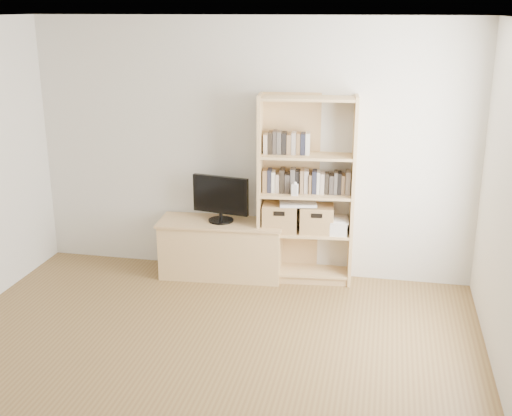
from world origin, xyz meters
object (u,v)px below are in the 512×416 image
(television, at_px, (221,199))
(basket_right, at_px, (317,219))
(tv_stand, at_px, (221,249))
(bookshelf, at_px, (306,191))
(basket_left, at_px, (280,217))
(baby_monitor, at_px, (295,190))
(laptop, at_px, (298,203))

(television, xyz_separation_m, basket_right, (0.97, 0.07, -0.16))
(tv_stand, height_order, bookshelf, bookshelf)
(tv_stand, bearing_deg, television, 0.00)
(tv_stand, height_order, basket_left, basket_left)
(tv_stand, relative_size, television, 2.08)
(bookshelf, bearing_deg, tv_stand, 178.54)
(baby_monitor, distance_m, laptop, 0.19)
(laptop, bearing_deg, baby_monitor, -113.61)
(bookshelf, bearing_deg, basket_right, -2.60)
(basket_right, bearing_deg, bookshelf, 177.59)
(television, bearing_deg, bookshelf, 14.60)
(baby_monitor, distance_m, basket_right, 0.40)
(television, bearing_deg, basket_left, 13.50)
(laptop, bearing_deg, basket_left, 171.13)
(baby_monitor, relative_size, basket_right, 0.35)
(baby_monitor, bearing_deg, television, -178.24)
(tv_stand, height_order, baby_monitor, baby_monitor)
(bookshelf, xyz_separation_m, baby_monitor, (-0.09, -0.11, 0.04))
(basket_left, relative_size, basket_right, 1.04)
(television, height_order, laptop, television)
(tv_stand, xyz_separation_m, basket_right, (0.97, 0.07, 0.38))
(basket_left, xyz_separation_m, basket_right, (0.36, 0.04, -0.01))
(bookshelf, xyz_separation_m, television, (-0.85, -0.06, -0.12))
(baby_monitor, relative_size, laptop, 0.32)
(tv_stand, xyz_separation_m, laptop, (0.78, 0.04, 0.54))
(bookshelf, relative_size, basket_right, 5.75)
(television, distance_m, basket_right, 0.98)
(basket_left, height_order, laptop, laptop)
(baby_monitor, bearing_deg, basket_left, 157.16)
(basket_left, distance_m, basket_right, 0.37)
(bookshelf, xyz_separation_m, basket_right, (0.12, 0.01, -0.28))
(basket_right, bearing_deg, television, 178.60)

